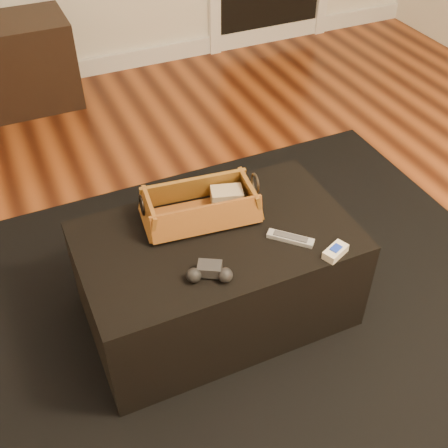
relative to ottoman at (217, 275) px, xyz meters
name	(u,v)px	position (x,y,z in m)	size (l,w,h in m)	color
floor	(298,380)	(0.14, -0.41, -0.23)	(5.00, 5.50, 0.01)	brown
baseboard	(102,65)	(0.14, 2.32, -0.16)	(5.00, 0.04, 0.12)	white
area_rug	(223,320)	(0.00, -0.05, -0.22)	(2.60, 2.00, 0.01)	black
ottoman	(217,275)	(0.00, 0.00, 0.00)	(1.00, 0.60, 0.42)	black
tv_remote	(196,216)	(-0.04, 0.10, 0.24)	(0.23, 0.05, 0.02)	black
cloth_bundle	(227,197)	(0.10, 0.13, 0.26)	(0.12, 0.08, 0.06)	tan
wicker_basket	(200,207)	(-0.02, 0.11, 0.26)	(0.45, 0.27, 0.15)	#975922
game_controller	(210,273)	(-0.11, -0.19, 0.24)	(0.16, 0.12, 0.05)	#252527
silver_remote	(290,238)	(0.23, -0.13, 0.22)	(0.15, 0.15, 0.02)	#AAACB2
cream_gadget	(335,252)	(0.33, -0.26, 0.23)	(0.11, 0.08, 0.04)	beige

